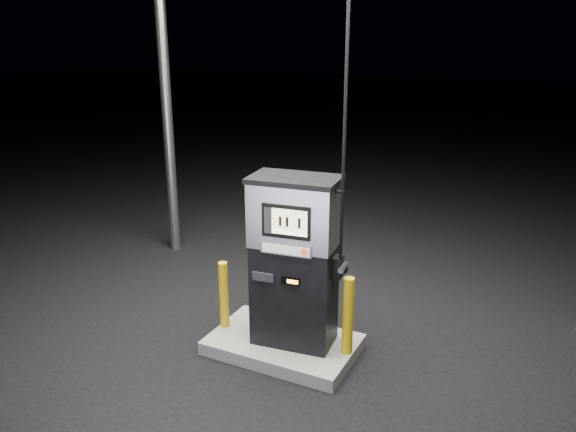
% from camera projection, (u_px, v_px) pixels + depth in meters
% --- Properties ---
extents(ground, '(80.00, 80.00, 0.00)m').
position_uv_depth(ground, '(283.00, 350.00, 6.27)').
color(ground, black).
rests_on(ground, ground).
extents(pump_island, '(1.60, 1.00, 0.15)m').
position_uv_depth(pump_island, '(283.00, 344.00, 6.25)').
color(pump_island, slate).
rests_on(pump_island, ground).
extents(fuel_dispenser, '(1.05, 0.65, 3.85)m').
position_uv_depth(fuel_dispenser, '(295.00, 260.00, 5.90)').
color(fuel_dispenser, black).
rests_on(fuel_dispenser, pump_island).
extents(bollard_left, '(0.14, 0.14, 0.79)m').
position_uv_depth(bollard_left, '(224.00, 295.00, 6.38)').
color(bollard_left, gold).
rests_on(bollard_left, pump_island).
extents(bollard_right, '(0.14, 0.14, 0.86)m').
position_uv_depth(bollard_right, '(348.00, 316.00, 5.82)').
color(bollard_right, gold).
rests_on(bollard_right, pump_island).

